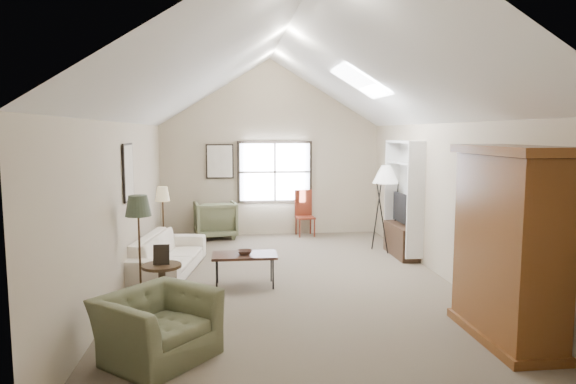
{
  "coord_description": "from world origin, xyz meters",
  "views": [
    {
      "loc": [
        -0.92,
        -7.73,
        2.35
      ],
      "look_at": [
        0.0,
        0.4,
        1.4
      ],
      "focal_mm": 32.0,
      "sensor_mm": 36.0,
      "label": 1
    }
  ],
  "objects": [
    {
      "name": "room_shell",
      "position": [
        0.0,
        0.0,
        3.21
      ],
      "size": [
        5.01,
        8.01,
        4.0
      ],
      "color": "#6B5C4C",
      "rests_on": "ground"
    },
    {
      "name": "window",
      "position": [
        0.1,
        3.96,
        1.45
      ],
      "size": [
        1.72,
        0.08,
        1.42
      ],
      "primitive_type": "cube",
      "color": "black",
      "rests_on": "room_shell"
    },
    {
      "name": "skylight",
      "position": [
        1.3,
        0.9,
        3.22
      ],
      "size": [
        0.8,
        1.2,
        0.52
      ],
      "primitive_type": null,
      "color": "white",
      "rests_on": "room_shell"
    },
    {
      "name": "wall_art",
      "position": [
        -1.88,
        1.94,
        1.73
      ],
      "size": [
        1.97,
        3.71,
        0.88
      ],
      "color": "black",
      "rests_on": "room_shell"
    },
    {
      "name": "armoire",
      "position": [
        2.18,
        -2.4,
        1.1
      ],
      "size": [
        0.6,
        1.5,
        2.2
      ],
      "primitive_type": "cube",
      "color": "brown",
      "rests_on": "ground"
    },
    {
      "name": "tv_alcove",
      "position": [
        2.34,
        1.6,
        1.15
      ],
      "size": [
        0.32,
        1.3,
        2.1
      ],
      "primitive_type": "cube",
      "color": "white",
      "rests_on": "ground"
    },
    {
      "name": "media_console",
      "position": [
        2.32,
        1.6,
        0.3
      ],
      "size": [
        0.34,
        1.18,
        0.6
      ],
      "primitive_type": "cube",
      "color": "#382316",
      "rests_on": "ground"
    },
    {
      "name": "tv_panel",
      "position": [
        2.32,
        1.6,
        0.92
      ],
      "size": [
        0.05,
        0.9,
        0.55
      ],
      "primitive_type": "cube",
      "color": "black",
      "rests_on": "media_console"
    },
    {
      "name": "sofa",
      "position": [
        -1.98,
        0.91,
        0.32
      ],
      "size": [
        1.17,
        2.27,
        0.63
      ],
      "primitive_type": "imported",
      "rotation": [
        0.0,
        0.0,
        1.42
      ],
      "color": "#F1E3D0",
      "rests_on": "ground"
    },
    {
      "name": "armchair_near",
      "position": [
        -1.7,
        -2.48,
        0.35
      ],
      "size": [
        1.42,
        1.43,
        0.7
      ],
      "primitive_type": "imported",
      "rotation": [
        0.0,
        0.0,
        0.85
      ],
      "color": "#575F42",
      "rests_on": "ground"
    },
    {
      "name": "armchair_far",
      "position": [
        -1.26,
        3.7,
        0.42
      ],
      "size": [
        1.02,
        1.04,
        0.83
      ],
      "primitive_type": "imported",
      "rotation": [
        0.0,
        0.0,
        3.3
      ],
      "color": "#6A6D4C",
      "rests_on": "ground"
    },
    {
      "name": "coffee_table",
      "position": [
        -0.72,
        -0.03,
        0.25
      ],
      "size": [
        0.99,
        0.55,
        0.5
      ],
      "primitive_type": "cube",
      "rotation": [
        0.0,
        0.0,
        -0.01
      ],
      "color": "#361E16",
      "rests_on": "ground"
    },
    {
      "name": "bowl",
      "position": [
        -0.72,
        -0.03,
        0.53
      ],
      "size": [
        0.24,
        0.24,
        0.06
      ],
      "primitive_type": "imported",
      "rotation": [
        0.0,
        0.0,
        -0.01
      ],
      "color": "#311C14",
      "rests_on": "coffee_table"
    },
    {
      "name": "side_table",
      "position": [
        -1.88,
        -0.69,
        0.27
      ],
      "size": [
        0.62,
        0.62,
        0.54
      ],
      "primitive_type": "cylinder",
      "rotation": [
        0.0,
        0.0,
        -0.15
      ],
      "color": "#3D2C19",
      "rests_on": "ground"
    },
    {
      "name": "side_chair",
      "position": [
        0.77,
        3.7,
        0.52
      ],
      "size": [
        0.45,
        0.45,
        1.04
      ],
      "primitive_type": "cube",
      "rotation": [
        0.0,
        0.0,
        0.11
      ],
      "color": "maroon",
      "rests_on": "ground"
    },
    {
      "name": "tripod_lamp",
      "position": [
        2.11,
        2.01,
        0.87
      ],
      "size": [
        0.62,
        0.62,
        1.74
      ],
      "primitive_type": null,
      "rotation": [
        0.0,
        0.0,
        0.28
      ],
      "color": "silver",
      "rests_on": "ground"
    },
    {
      "name": "dark_lamp",
      "position": [
        -2.2,
        -0.49,
        0.76
      ],
      "size": [
        0.41,
        0.41,
        1.51
      ],
      "primitive_type": null,
      "rotation": [
        0.0,
        0.0,
        -0.15
      ],
      "color": "#262D20",
      "rests_on": "ground"
    },
    {
      "name": "tan_lamp",
      "position": [
        -2.2,
        2.11,
        0.68
      ],
      "size": [
        0.31,
        0.31,
        1.36
      ],
      "primitive_type": null,
      "rotation": [
        0.0,
        0.0,
        -0.15
      ],
      "color": "tan",
      "rests_on": "ground"
    }
  ]
}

